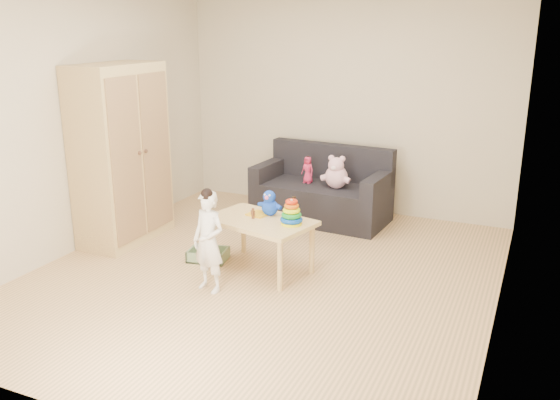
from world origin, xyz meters
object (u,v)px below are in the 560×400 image
at_px(sofa, 321,202).
at_px(wardrobe, 121,155).
at_px(play_table, 260,245).
at_px(toddler, 209,243).

bearing_deg(sofa, wardrobe, -135.00).
bearing_deg(wardrobe, play_table, -5.84).
relative_size(wardrobe, play_table, 1.94).
height_order(sofa, play_table, play_table).
bearing_deg(play_table, toddler, -110.31).
relative_size(play_table, toddler, 1.10).
xyz_separation_m(wardrobe, play_table, (1.66, -0.17, -0.66)).
height_order(wardrobe, sofa, wardrobe).
height_order(wardrobe, play_table, wardrobe).
bearing_deg(play_table, sofa, 90.16).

